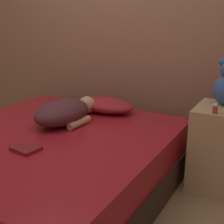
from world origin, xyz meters
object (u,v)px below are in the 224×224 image
at_px(pillow, 105,105).
at_px(book, 26,149).
at_px(bottle_red, 215,109).
at_px(person_lying, 65,112).

distance_m(pillow, book, 1.02).
height_order(bottle_red, book, bottle_red).
xyz_separation_m(person_lying, bottle_red, (1.16, 0.24, 0.13)).
bearing_deg(person_lying, pillow, 76.15).
height_order(pillow, book, pillow).
height_order(pillow, bottle_red, bottle_red).
relative_size(person_lying, book, 3.62).
bearing_deg(book, person_lying, 101.18).
relative_size(person_lying, bottle_red, 10.05).
relative_size(pillow, person_lying, 0.79).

